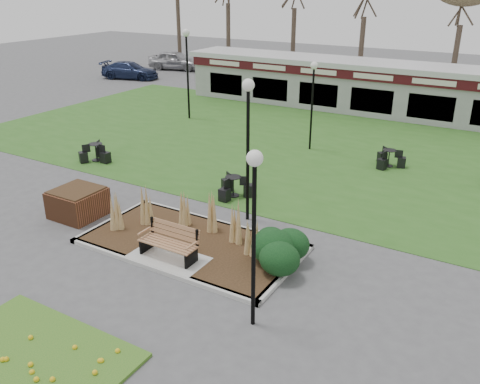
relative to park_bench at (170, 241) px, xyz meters
The scene contains 17 objects.
ground 0.64m from the park_bench, 90.00° to the right, with size 100.00×100.00×0.00m, color #515154.
lawn 11.77m from the park_bench, 90.00° to the left, with size 34.00×16.00×0.02m, color #2F601E.
flower_bed 4.88m from the park_bench, 90.00° to the right, with size 4.20×3.00×0.16m.
planting_bed 1.70m from the park_bench, 40.83° to the left, with size 6.75×3.40×1.27m.
park_bench is the anchor object (origin of this frame).
brick_planter 4.47m from the park_bench, behind, with size 1.50×1.50×0.95m.
food_pavilion 19.73m from the park_bench, 90.00° to the left, with size 24.60×3.40×2.90m.
lamp_post_near_right 4.37m from the park_bench, 21.52° to the right, with size 0.35×0.35×4.16m.
lamp_post_mid_left 11.50m from the park_bench, 93.32° to the left, with size 0.33×0.33×3.98m.
lamp_post_mid_right 4.38m from the park_bench, 80.82° to the left, with size 0.38×0.38×4.58m.
lamp_post_far_left 15.96m from the park_bench, 123.96° to the left, with size 0.40×0.40×4.85m.
bistro_set_a 9.44m from the park_bench, 147.45° to the left, with size 1.26×1.42×0.75m.
bistro_set_b 11.20m from the park_bench, 73.85° to the left, with size 1.30×1.29×0.71m.
bistro_set_c 4.84m from the park_bench, 100.02° to the left, with size 1.39×1.25×0.74m.
car_silver 32.64m from the park_bench, 126.98° to the left, with size 1.87×4.64×1.58m, color #A6A6AB.
car_black 27.45m from the park_bench, 112.58° to the left, with size 1.38×3.96×1.30m, color black.
car_blue 28.87m from the park_bench, 134.05° to the left, with size 1.83×4.51×1.31m, color navy.
Camera 1 is at (7.97, -9.43, 7.27)m, focal length 38.00 mm.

